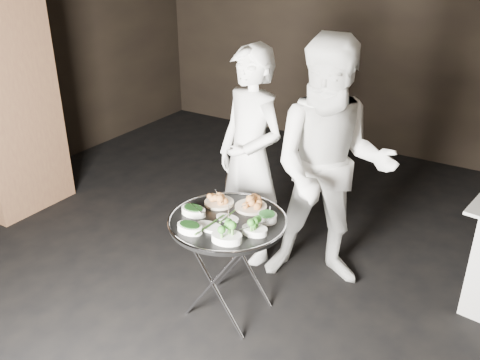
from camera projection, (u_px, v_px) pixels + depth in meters
The scene contains 16 objects.
floor at pixel (210, 308), 3.62m from camera, with size 6.00×7.00×0.05m, color black.
wall_back at pixel (389, 24), 5.66m from camera, with size 6.00×0.05×3.00m, color black.
tray_stand at pixel (228, 263), 3.39m from camera, with size 0.48×0.41×0.71m.
serving_tray at pixel (228, 221), 3.26m from camera, with size 0.77×0.77×0.04m.
potato_plate_a at pixel (219, 200), 3.43m from camera, with size 0.20×0.20×0.07m.
potato_plate_b at pixel (251, 204), 3.38m from camera, with size 0.21×0.21×0.08m.
greens_bowl at pixel (267, 216), 3.22m from camera, with size 0.13×0.13×0.08m.
asparagus_plate_a at pixel (228, 217), 3.25m from camera, with size 0.16×0.09×0.03m.
asparagus_plate_b at pixel (210, 226), 3.15m from camera, with size 0.20×0.11×0.04m.
spinach_bowl_a at pixel (193, 210), 3.30m from camera, with size 0.17×0.12×0.07m.
spinach_bowl_b at pixel (190, 227), 3.11m from camera, with size 0.17×0.11×0.07m.
broccoli_bowl_a at pixel (255, 229), 3.09m from camera, with size 0.18×0.15×0.07m.
broccoli_bowl_b at pixel (227, 236), 3.01m from camera, with size 0.22×0.18×0.08m.
serving_utensils at pixel (235, 209), 3.27m from camera, with size 0.58×0.44×0.01m.
waiter_left at pixel (250, 158), 3.85m from camera, with size 0.62×0.41×1.71m, color white.
waiter_right at pixel (331, 168), 3.52m from camera, with size 0.89×0.69×1.83m, color white.
Camera 1 is at (1.71, -2.32, 2.36)m, focal length 38.00 mm.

